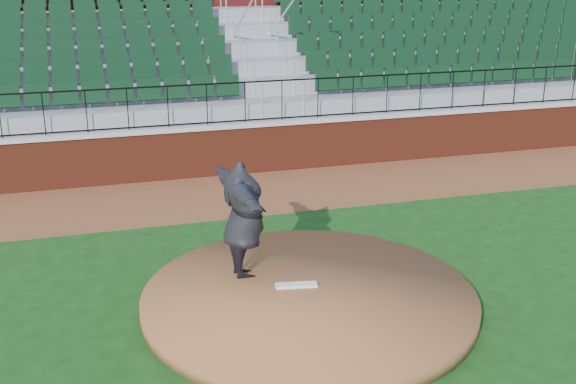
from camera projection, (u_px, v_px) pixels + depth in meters
The scene contains 10 objects.
ground at pixel (313, 294), 11.95m from camera, with size 90.00×90.00×0.00m, color #133F12.
warning_track at pixel (242, 193), 16.86m from camera, with size 34.00×3.20×0.01m, color brown.
field_wall at pixel (227, 151), 18.12m from camera, with size 34.00×0.35×1.20m, color maroon.
wall_cap at pixel (227, 125), 17.91m from camera, with size 34.00×0.45×0.10m, color #B7B7B7.
wall_railing at pixel (226, 104), 17.74m from camera, with size 34.00×0.05×1.00m, color black, non-canonical shape.
seating_stands at pixel (206, 66), 20.06m from camera, with size 34.00×5.10×4.60m, color gray, non-canonical shape.
concourse_wall at pixel (190, 38), 22.46m from camera, with size 34.00×0.50×5.50m, color maroon.
pitchers_mound at pixel (309, 299), 11.52m from camera, with size 5.31×5.31×0.25m, color brown.
pitching_rubber at pixel (296, 285), 11.66m from camera, with size 0.67×0.17×0.04m, color white.
pitcher at pixel (243, 219), 11.76m from camera, with size 2.44×0.66×1.98m, color black.
Camera 1 is at (-3.37, -10.23, 5.45)m, focal length 45.15 mm.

